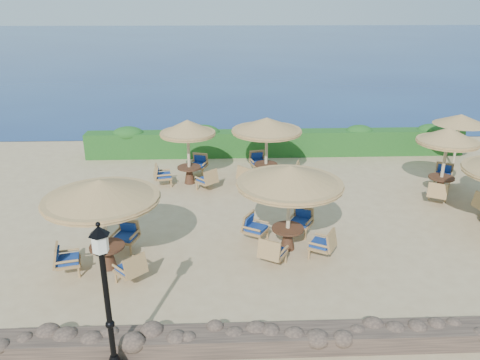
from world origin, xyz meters
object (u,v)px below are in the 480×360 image
cafe_set_3 (188,142)px  cafe_set_5 (447,147)px  lamp_post (108,309)px  cafe_set_1 (289,191)px  cafe_set_4 (267,135)px  cafe_set_0 (102,203)px  extra_parasol (461,120)px

cafe_set_3 → cafe_set_5: (9.72, -1.55, 0.14)m
lamp_post → cafe_set_5: lamp_post is taller
cafe_set_1 → cafe_set_4: same height
cafe_set_0 → cafe_set_1: bearing=9.7°
cafe_set_3 → cafe_set_4: (3.15, 0.24, 0.18)m
lamp_post → cafe_set_3: bearing=85.3°
lamp_post → cafe_set_1: (4.13, 4.89, 0.35)m
extra_parasol → cafe_set_3: cafe_set_3 is taller
cafe_set_0 → cafe_set_1: same height
lamp_post → cafe_set_5: 13.83m
extra_parasol → cafe_set_0: size_ratio=0.77×
cafe_set_0 → cafe_set_4: bearing=53.1°
cafe_set_0 → extra_parasol: bearing=30.4°
lamp_post → cafe_set_1: 6.41m
cafe_set_0 → cafe_set_4: same height
extra_parasol → cafe_set_3: 11.85m
lamp_post → cafe_set_1: size_ratio=1.06×
cafe_set_1 → cafe_set_3: bearing=120.4°
cafe_set_4 → cafe_set_0: bearing=-126.9°
extra_parasol → cafe_set_4: 8.69m
cafe_set_3 → cafe_set_4: 3.16m
cafe_set_0 → cafe_set_5: (11.59, 4.89, -0.09)m
extra_parasol → cafe_set_1: (-8.47, -7.11, -0.27)m
cafe_set_0 → cafe_set_5: bearing=22.9°
cafe_set_4 → cafe_set_3: bearing=-175.6°
lamp_post → cafe_set_0: (-1.00, 4.01, 0.43)m
extra_parasol → cafe_set_1: bearing=-140.0°
lamp_post → cafe_set_3: size_ratio=1.22×
lamp_post → cafe_set_3: (0.86, 10.45, 0.19)m
lamp_post → cafe_set_0: lamp_post is taller
cafe_set_1 → cafe_set_4: (-0.12, 5.81, 0.03)m
cafe_set_0 → cafe_set_5: 12.58m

